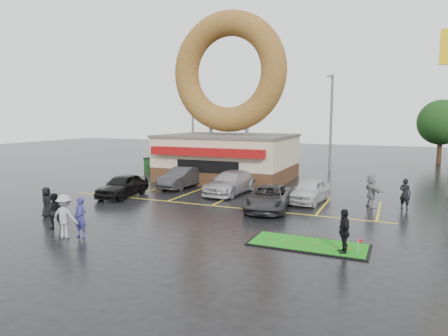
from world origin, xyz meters
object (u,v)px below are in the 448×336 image
at_px(streetlight_left, 192,120).
at_px(person_blue, 80,217).
at_px(putting_green, 308,244).
at_px(person_cameraman, 344,232).
at_px(dumpster, 156,166).
at_px(car_white, 310,191).
at_px(car_grey, 269,198).
at_px(car_silver, 231,182).
at_px(car_dgrey, 182,177).
at_px(streetlight_mid, 331,121).
at_px(donut_shop, 228,125).
at_px(car_black, 123,185).

height_order(streetlight_left, person_blue, streetlight_left).
bearing_deg(putting_green, person_cameraman, -19.26).
distance_m(person_blue, dumpster, 20.03).
bearing_deg(person_cameraman, car_white, 176.50).
distance_m(streetlight_left, putting_green, 27.64).
height_order(car_grey, putting_green, car_grey).
distance_m(car_silver, putting_green, 11.41).
relative_size(person_cameraman, dumpster, 0.97).
relative_size(car_dgrey, person_cameraman, 2.61).
relative_size(dumpster, putting_green, 0.38).
bearing_deg(streetlight_left, car_dgrey, -65.39).
relative_size(car_dgrey, dumpster, 2.52).
height_order(car_silver, putting_green, car_silver).
xyz_separation_m(streetlight_mid, person_cameraman, (4.07, -23.02, -3.91)).
xyz_separation_m(donut_shop, person_blue, (0.45, -17.34, -3.60)).
distance_m(car_dgrey, person_cameraman, 16.14).
distance_m(car_grey, person_cameraman, 7.52).
distance_m(car_silver, car_grey, 5.18).
relative_size(streetlight_left, car_dgrey, 1.99).
distance_m(donut_shop, person_blue, 17.72).
height_order(car_silver, person_blue, person_blue).
distance_m(person_blue, putting_green, 9.65).
distance_m(car_dgrey, putting_green, 14.76).
bearing_deg(dumpster, person_cameraman, -35.39).
distance_m(car_black, person_cameraman, 15.53).
distance_m(person_cameraman, dumpster, 24.69).
bearing_deg(person_cameraman, dumpster, -153.18).
bearing_deg(streetlight_mid, car_dgrey, -123.41).
bearing_deg(person_blue, streetlight_left, 108.44).
height_order(car_black, person_cameraman, person_cameraman).
bearing_deg(putting_green, car_black, 158.66).
distance_m(car_grey, person_blue, 10.03).
bearing_deg(putting_green, car_grey, 121.80).
xyz_separation_m(donut_shop, streetlight_left, (-7.00, 6.95, 0.32)).
bearing_deg(streetlight_mid, car_grey, -92.19).
distance_m(streetlight_mid, person_cameraman, 23.70).
height_order(dumpster, putting_green, dumpster).
height_order(donut_shop, car_silver, donut_shop).
xyz_separation_m(donut_shop, car_black, (-3.42, -9.47, -3.73)).
height_order(streetlight_left, putting_green, streetlight_left).
distance_m(car_silver, person_cameraman, 12.67).
xyz_separation_m(streetlight_mid, car_dgrey, (-8.53, -12.94, -4.04)).
bearing_deg(car_grey, dumpster, 136.59).
bearing_deg(car_white, dumpster, 162.86).
distance_m(car_black, car_white, 11.87).
bearing_deg(donut_shop, streetlight_mid, 48.62).
bearing_deg(car_white, person_cameraman, -63.05).
bearing_deg(car_black, person_blue, -67.97).
xyz_separation_m(car_black, person_cameraman, (14.49, -5.60, 0.14)).
bearing_deg(streetlight_left, car_silver, -52.77).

